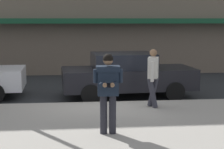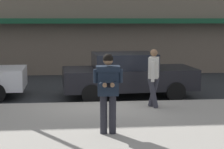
{
  "view_description": "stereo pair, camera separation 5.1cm",
  "coord_description": "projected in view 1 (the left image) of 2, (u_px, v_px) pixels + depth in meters",
  "views": [
    {
      "loc": [
        -0.87,
        -11.58,
        2.69
      ],
      "look_at": [
        -0.05,
        -3.55,
        1.49
      ],
      "focal_mm": 60.0,
      "sensor_mm": 36.0,
      "label": 1
    },
    {
      "loc": [
        -0.82,
        -11.58,
        2.69
      ],
      "look_at": [
        -0.05,
        -3.55,
        1.49
      ],
      "focal_mm": 60.0,
      "sensor_mm": 36.0,
      "label": 2
    }
  ],
  "objects": [
    {
      "name": "parked_sedan_mid",
      "position": [
        127.0,
        75.0,
        12.87
      ],
      "size": [
        4.62,
        2.16,
        1.54
      ],
      "color": "black",
      "rests_on": "ground"
    },
    {
      "name": "man_texting_on_phone",
      "position": [
        108.0,
        85.0,
        8.24
      ],
      "size": [
        0.65,
        0.59,
        1.81
      ],
      "color": "#23232B",
      "rests_on": "sidewalk"
    },
    {
      "name": "curb_paint_line",
      "position": [
        133.0,
        103.0,
        12.02
      ],
      "size": [
        28.0,
        0.12,
        0.01
      ],
      "primitive_type": "cube",
      "color": "silver",
      "rests_on": "ground"
    },
    {
      "name": "pedestrian_in_light_coat",
      "position": [
        153.0,
        74.0,
        10.81
      ],
      "size": [
        0.41,
        0.58,
        1.7
      ],
      "color": "#33333D",
      "rests_on": "sidewalk"
    },
    {
      "name": "ground_plane",
      "position": [
        102.0,
        105.0,
        11.87
      ],
      "size": [
        80.0,
        80.0,
        0.0
      ],
      "primitive_type": "plane",
      "color": "#2B2D30"
    },
    {
      "name": "sidewalk",
      "position": [
        152.0,
        127.0,
        9.16
      ],
      "size": [
        32.0,
        5.3,
        0.14
      ],
      "primitive_type": "cube",
      "color": "#A8A399",
      "rests_on": "ground"
    }
  ]
}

